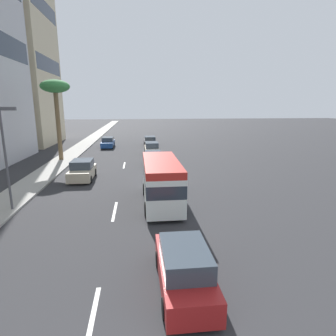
# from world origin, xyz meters

# --- Properties ---
(ground_plane) EXTENTS (198.00, 198.00, 0.00)m
(ground_plane) POSITION_xyz_m (31.50, 0.00, 0.00)
(ground_plane) COLOR #2D2D30
(sidewalk_right) EXTENTS (162.00, 2.67, 0.15)m
(sidewalk_right) POSITION_xyz_m (31.50, 7.23, 0.07)
(sidewalk_right) COLOR #9E9B93
(sidewalk_right) RESTS_ON ground_plane
(lane_stripe_near) EXTENTS (3.20, 0.16, 0.01)m
(lane_stripe_near) POSITION_xyz_m (4.20, 0.00, 0.01)
(lane_stripe_near) COLOR silver
(lane_stripe_near) RESTS_ON ground_plane
(lane_stripe_mid) EXTENTS (3.20, 0.16, 0.01)m
(lane_stripe_mid) POSITION_xyz_m (13.18, 0.00, 0.01)
(lane_stripe_mid) COLOR silver
(lane_stripe_mid) RESTS_ON ground_plane
(lane_stripe_far) EXTENTS (3.20, 0.16, 0.01)m
(lane_stripe_far) POSITION_xyz_m (26.60, 0.00, 0.01)
(lane_stripe_far) COLOR silver
(lane_stripe_far) RESTS_ON ground_plane
(minibus_lead) EXTENTS (6.85, 2.36, 2.92)m
(minibus_lead) POSITION_xyz_m (14.26, -2.99, 1.61)
(minibus_lead) COLOR silver
(minibus_lead) RESTS_ON ground_plane
(car_second) EXTENTS (4.66, 1.89, 1.54)m
(car_second) POSITION_xyz_m (41.12, -3.48, 0.74)
(car_second) COLOR black
(car_second) RESTS_ON ground_plane
(car_third) EXTENTS (4.71, 1.85, 1.69)m
(car_third) POSITION_xyz_m (32.91, -3.35, 0.79)
(car_third) COLOR beige
(car_third) RESTS_ON ground_plane
(car_fourth) EXTENTS (4.27, 1.94, 1.56)m
(car_fourth) POSITION_xyz_m (26.34, -3.15, 0.74)
(car_fourth) COLOR silver
(car_fourth) RESTS_ON ground_plane
(car_fifth) EXTENTS (4.48, 1.79, 1.69)m
(car_fifth) POSITION_xyz_m (5.45, -3.03, 0.80)
(car_fifth) COLOR #A51E1E
(car_fifth) RESTS_ON ground_plane
(car_sixth) EXTENTS (4.75, 1.84, 1.57)m
(car_sixth) POSITION_xyz_m (40.26, 3.07, 0.75)
(car_sixth) COLOR #1E478C
(car_sixth) RESTS_ON ground_plane
(car_seventh) EXTENTS (4.09, 1.94, 1.71)m
(car_seventh) POSITION_xyz_m (21.14, 3.38, 0.80)
(car_seventh) COLOR beige
(car_seventh) RESTS_ON ground_plane
(palm_tree) EXTENTS (3.19, 3.19, 9.03)m
(palm_tree) POSITION_xyz_m (30.07, 7.49, 7.95)
(palm_tree) COLOR brown
(palm_tree) RESTS_ON sidewalk_right
(street_lamp) EXTENTS (0.24, 0.97, 6.20)m
(street_lamp) POSITION_xyz_m (13.92, 6.18, 4.02)
(street_lamp) COLOR #4C4C51
(street_lamp) RESTS_ON sidewalk_right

